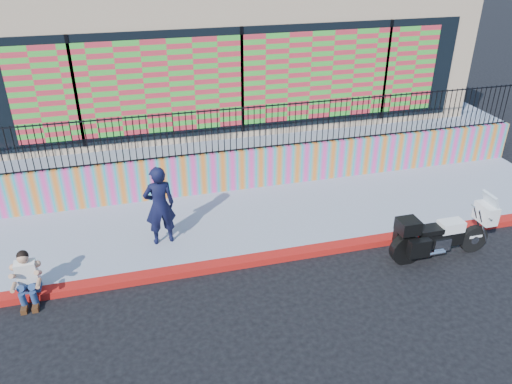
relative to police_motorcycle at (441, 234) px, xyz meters
name	(u,v)px	position (x,y,z in m)	size (l,w,h in m)	color
ground	(287,258)	(-3.19, 0.81, -0.60)	(90.00, 90.00, 0.00)	black
red_curb	(287,255)	(-3.19, 0.81, -0.53)	(16.00, 0.30, 0.15)	#AC0C14
sidewalk	(267,218)	(-3.19, 2.46, -0.53)	(16.00, 3.00, 0.15)	#868FA0
mural_wall	(251,168)	(-3.19, 4.06, 0.10)	(16.00, 0.20, 1.10)	#F03F9B
metal_fence	(250,128)	(-3.19, 4.06, 1.25)	(15.80, 0.04, 1.20)	black
elevated_platform	(215,112)	(-3.19, 9.16, 0.02)	(16.00, 10.00, 1.25)	#868FA0
storefront_building	(214,38)	(-3.19, 8.94, 2.65)	(14.00, 8.06, 4.00)	tan
police_motorcycle	(441,234)	(0.00, 0.00, 0.00)	(2.31, 0.76, 1.44)	black
police_officer	(160,206)	(-5.79, 1.95, 0.48)	(0.68, 0.44, 1.86)	black
seated_man	(27,283)	(-8.45, 0.70, -0.15)	(0.54, 0.71, 1.06)	navy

